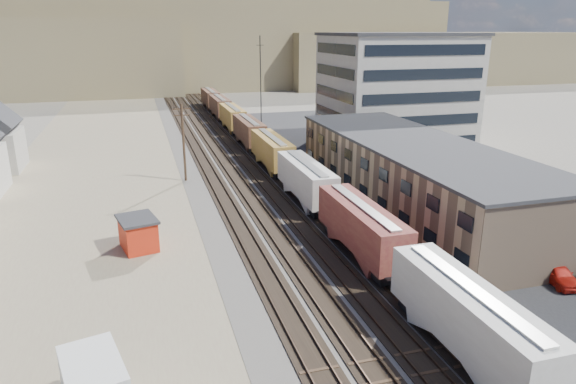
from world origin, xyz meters
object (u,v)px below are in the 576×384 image
object	(u,v)px
utility_pole_north	(184,141)
parked_car_red	(557,274)
freight_train	(260,139)
parked_car_blue	(392,140)
maintenance_shed	(138,233)

from	to	relation	value
utility_pole_north	parked_car_red	bearing A→B (deg)	-55.89
freight_train	parked_car_blue	xyz separation A→B (m)	(23.75, 2.26, -1.98)
parked_car_red	parked_car_blue	size ratio (longest dim) A/B	0.77
maintenance_shed	parked_car_red	xyz separation A→B (m)	(31.12, -15.91, -0.75)
parked_car_red	parked_car_blue	xyz separation A→B (m)	(11.10, 49.14, 0.05)
parked_car_blue	utility_pole_north	bearing A→B (deg)	146.73
maintenance_shed	utility_pole_north	bearing A→B (deg)	73.57
parked_car_red	parked_car_blue	bearing A→B (deg)	85.71
utility_pole_north	parked_car_red	distance (m)	44.72
utility_pole_north	freight_train	bearing A→B (deg)	39.23
freight_train	utility_pole_north	bearing A→B (deg)	-140.77
utility_pole_north	parked_car_blue	size ratio (longest dim) A/B	1.70
maintenance_shed	parked_car_red	size ratio (longest dim) A/B	1.03
freight_train	parked_car_red	xyz separation A→B (m)	(12.65, -46.88, -2.03)
freight_train	utility_pole_north	distance (m)	16.07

